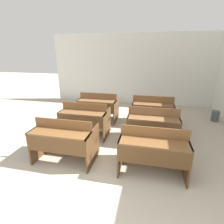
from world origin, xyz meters
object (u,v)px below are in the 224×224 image
object	(u,v)px
bench_second_right	(153,125)
wastepaper_bin	(215,116)
bench_second_left	(85,119)
bench_third_left	(98,106)
bench_front_left	(64,139)
bench_third_right	(153,110)
bench_front_right	(153,149)

from	to	relation	value
bench_second_right	wastepaper_bin	bearing A→B (deg)	43.29
bench_second_left	bench_third_left	distance (m)	1.13
bench_front_left	bench_third_right	xyz separation A→B (m)	(1.73, 2.29, 0.00)
bench_third_right	wastepaper_bin	distance (m)	2.14
bench_front_left	wastepaper_bin	distance (m)	4.80
bench_third_left	wastepaper_bin	size ratio (longest dim) A/B	3.46
bench_third_right	bench_third_left	bearing A→B (deg)	179.80
bench_second_left	wastepaper_bin	world-z (taller)	bench_second_left
bench_second_right	bench_front_left	bearing A→B (deg)	-146.44
bench_front_left	bench_third_right	size ratio (longest dim) A/B	1.00
bench_second_left	bench_third_left	bearing A→B (deg)	88.77
bench_second_left	bench_second_right	world-z (taller)	same
bench_third_left	bench_third_right	distance (m)	1.71
bench_second_right	bench_third_right	size ratio (longest dim) A/B	1.00
bench_front_right	wastepaper_bin	world-z (taller)	bench_front_right
bench_front_right	bench_third_left	xyz separation A→B (m)	(-1.72, 2.29, 0.00)
bench_front_left	bench_second_left	size ratio (longest dim) A/B	1.00
bench_third_left	bench_second_left	bearing A→B (deg)	-91.23
bench_second_left	bench_third_right	size ratio (longest dim) A/B	1.00
bench_front_right	bench_third_right	world-z (taller)	same
bench_third_right	bench_front_right	bearing A→B (deg)	-89.66
bench_second_left	bench_third_left	world-z (taller)	same
bench_front_left	bench_second_left	world-z (taller)	same
bench_front_right	bench_third_right	bearing A→B (deg)	90.34
bench_second_left	bench_second_right	distance (m)	1.74
bench_third_left	bench_third_right	world-z (taller)	same
bench_front_left	bench_third_right	distance (m)	2.87
bench_front_right	bench_third_left	world-z (taller)	same
bench_third_left	bench_third_right	xyz separation A→B (m)	(1.71, -0.01, 0.00)
bench_front_right	bench_second_right	distance (m)	1.14
bench_second_right	wastepaper_bin	size ratio (longest dim) A/B	3.46
wastepaper_bin	bench_front_left	bearing A→B (deg)	-140.92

